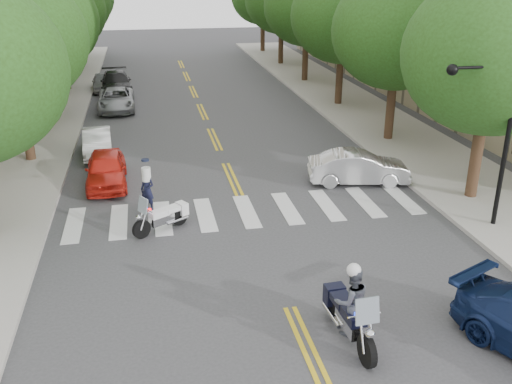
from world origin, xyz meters
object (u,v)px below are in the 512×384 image
object	(u,v)px
motorcycle_parked	(165,216)
officer_standing	(147,190)
convertible	(358,168)
motorcycle_police	(350,306)

from	to	relation	value
motorcycle_parked	officer_standing	world-z (taller)	officer_standing
motorcycle_parked	officer_standing	distance (m)	1.92
convertible	motorcycle_police	bearing A→B (deg)	168.49
motorcycle_police	motorcycle_parked	bearing A→B (deg)	-63.83
motorcycle_parked	motorcycle_police	bearing A→B (deg)	177.65
motorcycle_police	officer_standing	distance (m)	10.06
motorcycle_police	convertible	bearing A→B (deg)	-115.53
motorcycle_police	convertible	distance (m)	10.85
officer_standing	convertible	bearing A→B (deg)	49.83
motorcycle_police	convertible	world-z (taller)	motorcycle_police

